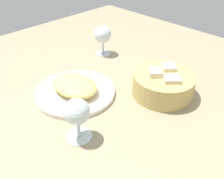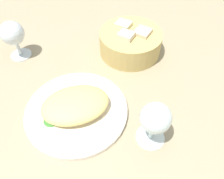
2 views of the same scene
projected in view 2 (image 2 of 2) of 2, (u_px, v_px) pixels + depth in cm
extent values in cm
cube|color=gray|center=(95.00, 87.00, 61.28)|extent=(140.00, 140.00, 2.00)
cylinder|color=white|center=(77.00, 111.00, 53.99)|extent=(25.69, 25.69, 1.40)
ellipsoid|color=#DDC670|center=(75.00, 104.00, 51.89)|extent=(17.28, 12.69, 4.06)
cone|color=#3B7E31|center=(51.00, 119.00, 50.97)|extent=(3.88, 3.88, 1.09)
cylinder|color=tan|center=(130.00, 43.00, 67.22)|extent=(19.29, 19.29, 7.17)
cube|color=beige|center=(142.00, 37.00, 65.29)|extent=(6.54, 6.55, 4.88)
cube|color=beige|center=(123.00, 29.00, 67.56)|extent=(6.02, 5.98, 4.47)
cube|color=beige|center=(126.00, 39.00, 63.30)|extent=(5.69, 5.65, 4.23)
cylinder|color=silver|center=(150.00, 137.00, 49.76)|extent=(6.72, 6.72, 0.60)
cylinder|color=silver|center=(152.00, 131.00, 47.79)|extent=(1.00, 1.00, 4.56)
sphere|color=silver|center=(156.00, 118.00, 43.49)|extent=(6.68, 6.68, 6.68)
cylinder|color=silver|center=(21.00, 54.00, 68.56)|extent=(6.46, 6.46, 0.60)
cylinder|color=silver|center=(19.00, 48.00, 66.69)|extent=(1.00, 1.00, 4.28)
sphere|color=silver|center=(12.00, 33.00, 62.36)|extent=(7.05, 7.05, 7.05)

